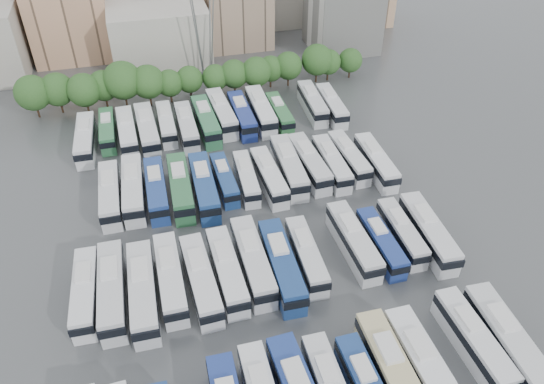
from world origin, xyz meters
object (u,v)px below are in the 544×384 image
object	(u,v)px
bus_r1_s11	(381,242)
bus_r1_s12	(402,232)
bus_r2_s10	(309,163)
bus_r3_s13	(331,105)
bus_r1_s2	(143,291)
bus_r3_s0	(85,139)
bus_r1_s3	(170,278)
bus_r0_s10	(425,370)
bus_r1_s10	(353,241)
bus_r1_s4	(201,279)
bus_r3_s1	(107,130)
bus_r2_s11	(331,163)
bus_r3_s3	(147,130)
bus_r2_s6	(224,179)
bus_r3_s5	(187,126)
bus_r2_s2	(133,189)
bus_r1_s6	(253,261)
bus_r1_s0	(86,292)
bus_r1_s8	(306,255)
bus_r2_s8	(269,177)
bus_r2_s7	(246,178)
bus_r2_s12	(349,157)
bus_r3_s9	(261,111)
bus_r2_s3	(156,189)
bus_r3_s4	(166,124)
bus_r2_s4	(180,187)
bus_r3_s8	(242,115)
bus_r3_s7	(222,113)
bus_r1_s5	(227,270)
bus_r0_s9	(393,374)
bus_r1_s1	(112,290)
bus_r2_s1	(110,194)
bus_r0_s13	(507,342)
bus_r1_s13	(428,232)
bus_r3_s6	(206,121)
bus_r2_s13	(376,162)
bus_r1_s7	(281,265)
bus_r2_s9	(289,166)
bus_r0_s12	(473,340)

from	to	relation	value
bus_r1_s11	bus_r1_s12	xyz separation A→B (m)	(3.38, 1.00, 0.03)
bus_r2_s10	bus_r3_s13	distance (m)	19.08
bus_r1_s2	bus_r3_s0	world-z (taller)	bus_r1_s2
bus_r1_s12	bus_r1_s3	bearing A→B (deg)	-177.91
bus_r0_s10	bus_r1_s10	bearing A→B (deg)	88.87
bus_r1_s4	bus_r3_s1	world-z (taller)	bus_r1_s4
bus_r2_s11	bus_r3_s3	world-z (taller)	bus_r3_s3
bus_r2_s6	bus_r3_s5	world-z (taller)	bus_r3_s5
bus_r2_s2	bus_r2_s11	size ratio (longest dim) A/B	1.10
bus_r1_s3	bus_r1_s6	distance (m)	9.99
bus_r1_s0	bus_r1_s8	distance (m)	26.32
bus_r1_s10	bus_r2_s8	size ratio (longest dim) A/B	1.04
bus_r2_s7	bus_r2_s12	xyz separation A→B (m)	(16.59, 1.01, 0.14)
bus_r3_s9	bus_r3_s5	bearing A→B (deg)	-171.70
bus_r2_s3	bus_r3_s5	xyz separation A→B (m)	(6.59, 16.37, 0.00)
bus_r1_s2	bus_r3_s4	distance (m)	38.06
bus_r2_s4	bus_r3_s8	bearing A→B (deg)	56.14
bus_r1_s6	bus_r3_s7	distance (m)	36.87
bus_r1_s10	bus_r1_s5	bearing A→B (deg)	-177.99
bus_r3_s7	bus_r3_s8	distance (m)	3.64
bus_r2_s2	bus_r3_s13	bearing A→B (deg)	26.33
bus_r0_s9	bus_r1_s1	size ratio (longest dim) A/B	1.01
bus_r1_s10	bus_r2_s2	world-z (taller)	bus_r2_s2
bus_r2_s1	bus_r3_s5	size ratio (longest dim) A/B	1.02
bus_r1_s8	bus_r1_s10	world-z (taller)	bus_r1_s10
bus_r0_s13	bus_r3_s7	xyz separation A→B (m)	(-19.73, 55.12, -0.04)
bus_r1_s10	bus_r3_s9	size ratio (longest dim) A/B	0.95
bus_r1_s13	bus_r2_s12	distance (m)	19.41
bus_r1_s12	bus_r3_s3	world-z (taller)	bus_r3_s3
bus_r2_s2	bus_r2_s4	bearing A→B (deg)	-9.38
bus_r1_s4	bus_r3_s1	size ratio (longest dim) A/B	1.15
bus_r3_s6	bus_r3_s9	xyz separation A→B (m)	(9.96, 1.00, 0.02)
bus_r2_s13	bus_r3_s9	xyz separation A→B (m)	(-13.28, 19.81, 0.17)
bus_r2_s8	bus_r2_s12	size ratio (longest dim) A/B	1.02
bus_r2_s6	bus_r3_s3	xyz separation A→B (m)	(-9.90, 16.43, 0.43)
bus_r1_s1	bus_r3_s8	world-z (taller)	bus_r1_s1
bus_r1_s3	bus_r1_s13	size ratio (longest dim) A/B	0.96
bus_r2_s6	bus_r3_s1	xyz separation A→B (m)	(-16.39, 18.69, 0.08)
bus_r3_s6	bus_r1_s7	bearing A→B (deg)	-86.94
bus_r2_s9	bus_r2_s10	xyz separation A→B (m)	(3.30, 0.28, -0.08)
bus_r1_s12	bus_r2_s1	size ratio (longest dim) A/B	0.90
bus_r2_s7	bus_r1_s12	bearing A→B (deg)	-42.51
bus_r3_s5	bus_r3_s8	bearing A→B (deg)	7.40
bus_r2_s7	bus_r3_s9	bearing A→B (deg)	72.50
bus_r0_s12	bus_r2_s6	size ratio (longest dim) A/B	1.14
bus_r0_s9	bus_r3_s9	size ratio (longest dim) A/B	1.00
bus_r1_s11	bus_r2_s12	xyz separation A→B (m)	(3.13, 19.00, 0.12)
bus_r1_s11	bus_r2_s12	bearing A→B (deg)	80.39
bus_r1_s12	bus_r2_s6	world-z (taller)	bus_r1_s12
bus_r1_s13	bus_r2_s4	distance (m)	34.77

